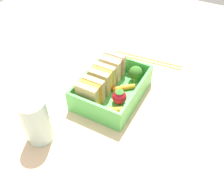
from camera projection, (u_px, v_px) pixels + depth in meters
The scene contains 12 objects.
ground_plane at pixel (112, 99), 57.63cm from camera, with size 120.00×120.00×2.00cm, color beige.
bento_tray at pixel (112, 94), 56.54cm from camera, with size 16.79×12.55×1.20cm, color #50B952.
bento_rim at pixel (112, 85), 54.77cm from camera, with size 16.79×12.55×3.98cm.
sandwich_left at pixel (90, 93), 51.79cm from camera, with size 4.00×4.84×5.68cm.
sandwich_center_left at pixel (102, 79), 55.02cm from camera, with size 4.00×4.84×5.68cm.
sandwich_center at pixel (113, 67), 58.25cm from camera, with size 4.00×4.84×5.68cm.
carrot_stick_far_left at pixel (110, 111), 51.17cm from camera, with size 1.28×1.28×5.26cm, color orange.
strawberry_far_left at pixel (119, 97), 52.67cm from camera, with size 3.09×3.09×3.69cm.
carrot_stick_left at pixel (124, 88), 56.29cm from camera, with size 1.13×1.13×5.15cm, color orange.
broccoli_floret at pixel (136, 73), 57.35cm from camera, with size 3.23×3.23×4.05cm.
chopstick_pair at pixel (147, 59), 66.56cm from camera, with size 3.69×18.71×0.70cm.
drinking_glass at pixel (36, 121), 45.32cm from camera, with size 5.00×5.00×9.70cm, color silver.
Camera 1 is at (-35.61, -18.89, 40.27)cm, focal length 40.00 mm.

